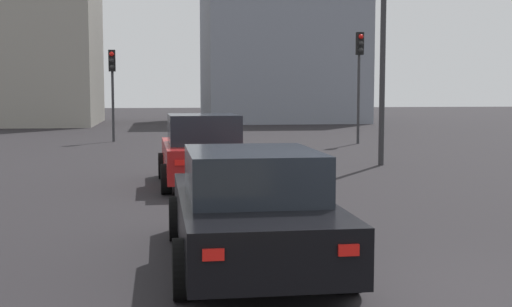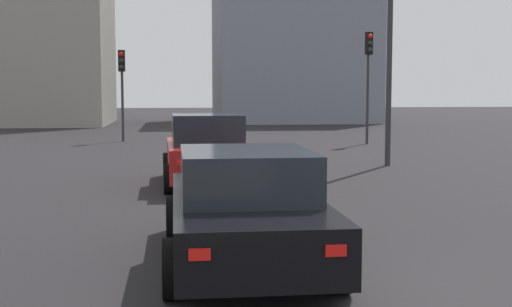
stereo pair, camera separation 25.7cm
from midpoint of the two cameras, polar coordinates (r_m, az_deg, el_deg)
The scene contains 8 objects.
ground_plane at distance 7.61m, azimuth 11.23°, elevation -11.96°, with size 160.00×160.00×0.20m, color black.
car_red_right_lead at distance 15.36m, azimuth -4.99°, elevation 0.16°, with size 4.12×2.03×1.62m.
car_black_right_second at distance 8.36m, azimuth -1.37°, elevation -4.64°, with size 4.54×1.98×1.44m.
traffic_light_near_left at distance 29.17m, azimuth -12.31°, elevation 6.45°, with size 0.32×0.28×3.87m.
traffic_light_near_right at distance 27.71m, azimuth 8.49°, elevation 7.47°, with size 0.32×0.30×4.50m.
street_lamp_kerbside at distance 19.86m, azimuth 10.36°, elevation 11.55°, with size 0.56×0.36×7.37m.
building_facade_left at distance 48.52m, azimuth 1.83°, elevation 9.37°, with size 10.62×10.61×11.16m, color gray.
building_facade_center at distance 46.10m, azimuth -17.92°, elevation 9.99°, with size 10.41×7.03×12.22m, color gray.
Camera 1 is at (-6.83, 2.58, 2.15)m, focal length 47.29 mm.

